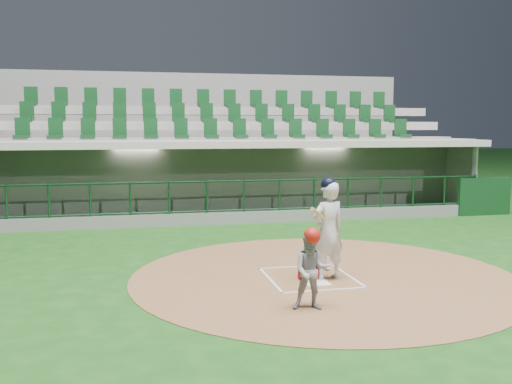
# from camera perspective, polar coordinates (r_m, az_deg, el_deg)

# --- Properties ---
(ground) EXTENTS (120.00, 120.00, 0.00)m
(ground) POSITION_cam_1_polar(r_m,az_deg,el_deg) (10.97, 4.92, -8.20)
(ground) COLOR #164614
(ground) RESTS_ON ground
(dirt_circle) EXTENTS (7.20, 7.20, 0.01)m
(dirt_circle) POSITION_cam_1_polar(r_m,az_deg,el_deg) (10.88, 6.76, -8.32)
(dirt_circle) COLOR brown
(dirt_circle) RESTS_ON ground
(home_plate) EXTENTS (0.43, 0.43, 0.02)m
(home_plate) POSITION_cam_1_polar(r_m,az_deg,el_deg) (10.32, 6.09, -9.03)
(home_plate) COLOR white
(home_plate) RESTS_ON dirt_circle
(batter_box_chalk) EXTENTS (1.55, 1.80, 0.01)m
(batter_box_chalk) POSITION_cam_1_polar(r_m,az_deg,el_deg) (10.69, 5.40, -8.51)
(batter_box_chalk) COLOR white
(batter_box_chalk) RESTS_ON ground
(dugout_structure) EXTENTS (16.40, 3.70, 3.00)m
(dugout_structure) POSITION_cam_1_polar(r_m,az_deg,el_deg) (18.34, -2.02, 0.75)
(dugout_structure) COLOR slate
(dugout_structure) RESTS_ON ground
(seating_deck) EXTENTS (17.00, 6.72, 5.15)m
(seating_deck) POSITION_cam_1_polar(r_m,az_deg,el_deg) (21.31, -3.84, 2.78)
(seating_deck) COLOR slate
(seating_deck) RESTS_ON ground
(batter) EXTENTS (0.91, 0.94, 1.88)m
(batter) POSITION_cam_1_polar(r_m,az_deg,el_deg) (10.42, 7.20, -3.67)
(batter) COLOR silver
(batter) RESTS_ON dirt_circle
(catcher) EXTENTS (0.67, 0.58, 1.27)m
(catcher) POSITION_cam_1_polar(r_m,az_deg,el_deg) (8.75, 5.57, -7.69)
(catcher) COLOR #999A9F
(catcher) RESTS_ON dirt_circle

